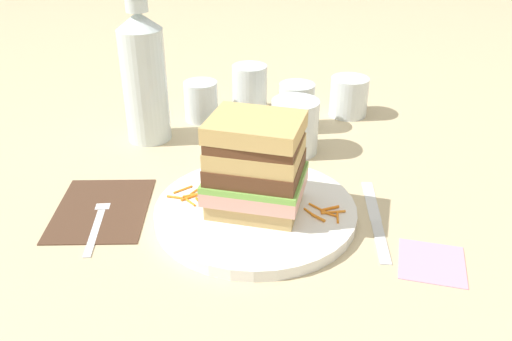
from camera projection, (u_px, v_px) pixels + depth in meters
ground_plane at (256, 208)px, 0.77m from camera, size 3.00×3.00×0.00m
main_plate at (256, 211)px, 0.75m from camera, size 0.28×0.28×0.02m
sandwich at (255, 165)px, 0.71m from camera, size 0.15×0.13×0.13m
carrot_shred_0 at (183, 189)px, 0.78m from camera, size 0.03×0.02×0.00m
carrot_shred_1 at (175, 196)px, 0.76m from camera, size 0.02×0.01×0.00m
carrot_shred_2 at (200, 202)px, 0.75m from camera, size 0.02×0.02×0.00m
carrot_shred_3 at (197, 189)px, 0.78m from camera, size 0.02×0.03×0.00m
carrot_shred_4 at (190, 195)px, 0.77m from camera, size 0.02×0.01×0.00m
carrot_shred_5 at (190, 197)px, 0.76m from camera, size 0.02×0.02×0.00m
carrot_shred_6 at (190, 202)px, 0.75m from camera, size 0.02×0.02×0.00m
carrot_shred_7 at (318, 208)px, 0.74m from camera, size 0.03×0.03×0.00m
carrot_shred_8 at (329, 214)px, 0.72m from camera, size 0.02×0.01×0.00m
carrot_shred_9 at (311, 213)px, 0.73m from camera, size 0.02×0.03×0.00m
carrot_shred_10 at (331, 208)px, 0.74m from camera, size 0.02×0.01×0.00m
carrot_shred_11 at (318, 218)px, 0.72m from camera, size 0.02×0.02×0.00m
carrot_shred_12 at (338, 218)px, 0.72m from camera, size 0.01×0.02×0.00m
carrot_shred_13 at (333, 212)px, 0.73m from camera, size 0.03×0.01×0.00m
napkin_dark at (102, 209)px, 0.76m from camera, size 0.13×0.17×0.00m
fork at (99, 216)px, 0.74m from camera, size 0.03×0.17×0.00m
knife at (376, 221)px, 0.74m from camera, size 0.02×0.20×0.00m
juice_glass at (295, 128)px, 0.91m from camera, size 0.08×0.08×0.09m
water_bottle at (144, 75)px, 0.92m from camera, size 0.08×0.08×0.26m
empty_tumbler_0 at (250, 89)px, 1.06m from camera, size 0.07×0.07×0.09m
empty_tumbler_1 at (296, 106)px, 0.99m from camera, size 0.07×0.07×0.09m
empty_tumbler_2 at (349, 97)px, 1.05m from camera, size 0.07×0.07×0.08m
empty_tumbler_3 at (201, 101)px, 1.03m from camera, size 0.06×0.06×0.08m
napkin_pink at (432, 262)px, 0.66m from camera, size 0.10×0.10×0.00m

